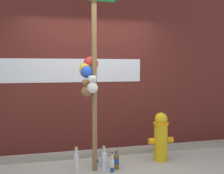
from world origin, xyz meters
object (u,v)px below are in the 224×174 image
object	(u,v)px
bottle_2	(112,168)
bottle_6	(116,161)
bottle_0	(96,159)
bottle_3	(77,163)
bottle_5	(104,161)
fire_hydrant	(161,136)
bottle_1	(104,158)
bottle_4	(76,159)
memorial_post	(91,57)

from	to	relation	value
bottle_2	bottle_6	distance (m)	0.27
bottle_0	bottle_6	xyz separation A→B (m)	(0.28, -0.22, 0.02)
bottle_3	bottle_5	size ratio (longest dim) A/B	0.97
fire_hydrant	bottle_6	bearing A→B (deg)	-166.32
bottle_1	bottle_0	bearing A→B (deg)	155.59
bottle_1	fire_hydrant	bearing A→B (deg)	1.95
fire_hydrant	bottle_1	distance (m)	1.04
fire_hydrant	bottle_0	xyz separation A→B (m)	(-1.11, 0.02, -0.30)
bottle_2	bottle_6	world-z (taller)	bottle_2
bottle_4	bottle_5	distance (m)	0.51
bottle_1	bottle_5	size ratio (longest dim) A/B	0.83
fire_hydrant	bottle_1	bearing A→B (deg)	-178.05
bottle_2	bottle_4	size ratio (longest dim) A/B	1.08
memorial_post	bottle_0	bearing A→B (deg)	53.51
fire_hydrant	bottle_4	world-z (taller)	fire_hydrant
bottle_2	bottle_5	xyz separation A→B (m)	(-0.08, 0.16, 0.04)
bottle_1	bottle_2	bearing A→B (deg)	-84.47
fire_hydrant	bottle_2	xyz separation A→B (m)	(-0.96, -0.44, -0.29)
bottle_1	bottle_6	size ratio (longest dim) A/B	1.05
bottle_2	bottle_3	size ratio (longest dim) A/B	0.89
bottle_6	fire_hydrant	bearing A→B (deg)	13.68
bottle_0	bottle_6	bearing A→B (deg)	-37.97
bottle_3	bottle_6	size ratio (longest dim) A/B	1.23
bottle_3	bottle_2	bearing A→B (deg)	-27.46
bottle_4	bottle_5	bearing A→B (deg)	-41.24
fire_hydrant	bottle_5	bearing A→B (deg)	-164.77
bottle_2	bottle_3	world-z (taller)	bottle_3
fire_hydrant	bottle_3	world-z (taller)	fire_hydrant
fire_hydrant	bottle_2	size ratio (longest dim) A/B	2.35
memorial_post	bottle_0	world-z (taller)	memorial_post
bottle_2	bottle_1	bearing A→B (deg)	95.53
bottle_2	bottle_0	bearing A→B (deg)	108.34
memorial_post	bottle_1	world-z (taller)	memorial_post
bottle_2	bottle_3	distance (m)	0.54
bottle_1	bottle_3	bearing A→B (deg)	-160.39
memorial_post	bottle_3	size ratio (longest dim) A/B	7.77
memorial_post	bottle_5	xyz separation A→B (m)	(0.16, -0.17, -1.56)
bottle_1	bottle_4	xyz separation A→B (m)	(-0.43, 0.09, 0.00)
bottle_3	bottle_0	bearing A→B (deg)	32.33
bottle_2	bottle_6	size ratio (longest dim) A/B	1.09
bottle_4	bottle_5	xyz separation A→B (m)	(0.39, -0.34, 0.04)
bottle_2	bottle_4	world-z (taller)	bottle_2
bottle_3	bottle_6	distance (m)	0.61
bottle_6	bottle_3	bearing A→B (deg)	179.00
bottle_0	bottle_1	xyz separation A→B (m)	(0.11, -0.05, 0.02)
memorial_post	bottle_6	size ratio (longest dim) A/B	9.54
bottle_2	bottle_4	xyz separation A→B (m)	(-0.47, 0.49, 0.01)
bottle_5	bottle_6	size ratio (longest dim) A/B	1.26
bottle_0	bottle_6	size ratio (longest dim) A/B	0.98
memorial_post	fire_hydrant	size ratio (longest dim) A/B	3.70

